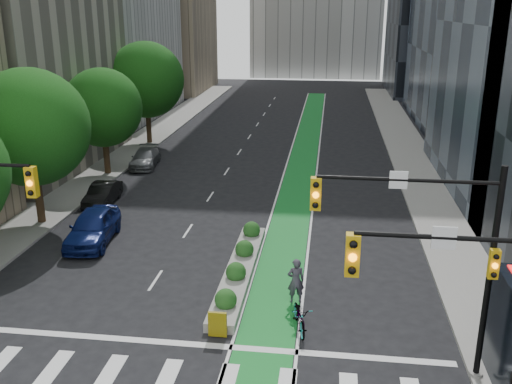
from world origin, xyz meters
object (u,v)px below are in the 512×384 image
(bicycle, at_px, (300,316))
(parked_car_left_far, at_px, (145,158))
(cyclist, at_px, (296,281))
(parked_car_left_mid, at_px, (102,194))
(parked_car_left_near, at_px, (93,227))
(median_planter, at_px, (240,268))

(bicycle, relative_size, parked_car_left_far, 0.47)
(cyclist, height_order, parked_car_left_mid, cyclist)
(parked_car_left_near, bearing_deg, median_planter, -24.99)
(median_planter, bearing_deg, bicycle, -54.94)
(bicycle, height_order, cyclist, cyclist)
(median_planter, distance_m, cyclist, 3.53)
(cyclist, bearing_deg, parked_car_left_far, -71.76)
(median_planter, relative_size, parked_car_left_far, 2.25)
(cyclist, relative_size, parked_car_left_near, 0.39)
(parked_car_left_near, relative_size, parked_car_left_mid, 1.26)
(median_planter, distance_m, parked_car_left_mid, 13.24)
(cyclist, height_order, parked_car_left_near, cyclist)
(bicycle, relative_size, cyclist, 1.08)
(median_planter, distance_m, parked_car_left_near, 8.68)
(median_planter, xyz_separation_m, parked_car_left_near, (-8.20, 2.81, 0.49))
(parked_car_left_mid, xyz_separation_m, parked_car_left_far, (-0.17, 8.95, -0.00))
(median_planter, bearing_deg, cyclist, -38.97)
(cyclist, bearing_deg, parked_car_left_mid, -55.25)
(parked_car_left_far, bearing_deg, bicycle, -66.19)
(cyclist, relative_size, parked_car_left_mid, 0.49)
(median_planter, relative_size, parked_car_left_near, 2.03)
(parked_car_left_near, bearing_deg, parked_car_left_mid, 101.37)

